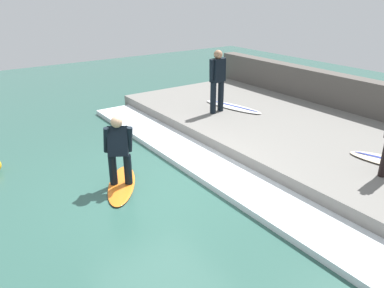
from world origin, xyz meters
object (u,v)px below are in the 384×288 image
surfboard_riding (122,185)px  surfer_riding (119,147)px  surfer_waiting_near (217,78)px  surfboard_waiting_near (233,107)px

surfboard_riding → surfer_riding: 0.80m
surfer_waiting_near → surfboard_waiting_near: (0.64, 0.04, -0.94)m
surfboard_riding → surfer_riding: bearing=26.6°
surfer_riding → surfer_waiting_near: 4.24m
surfer_riding → surfboard_riding: bearing=-153.4°
surfer_riding → surfboard_waiting_near: (4.46, 1.82, -0.43)m
surfboard_riding → surfboard_waiting_near: surfboard_waiting_near is taller
surfboard_riding → surfer_riding: (0.00, 0.00, 0.80)m
surfer_riding → surfer_waiting_near: bearing=25.0°
surfer_riding → surfboard_waiting_near: bearing=22.2°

